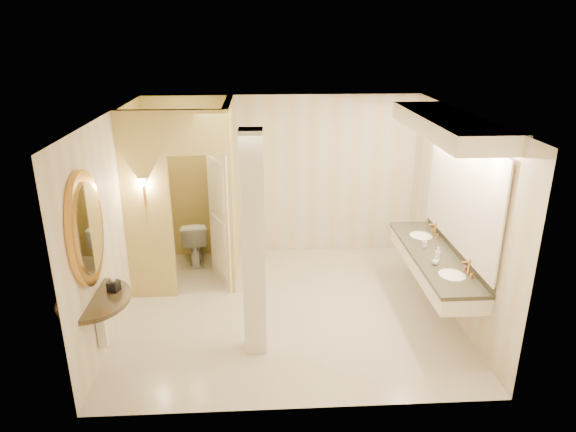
# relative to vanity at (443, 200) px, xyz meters

# --- Properties ---
(floor) EXTENTS (4.50, 4.50, 0.00)m
(floor) POSITION_rel_vanity_xyz_m (-1.98, 0.17, -1.63)
(floor) COLOR beige
(floor) RESTS_ON ground
(ceiling) EXTENTS (4.50, 4.50, 0.00)m
(ceiling) POSITION_rel_vanity_xyz_m (-1.98, 0.17, 1.07)
(ceiling) COLOR silver
(ceiling) RESTS_ON wall_back
(wall_back) EXTENTS (4.50, 0.02, 2.70)m
(wall_back) POSITION_rel_vanity_xyz_m (-1.98, 2.17, -0.28)
(wall_back) COLOR beige
(wall_back) RESTS_ON floor
(wall_front) EXTENTS (4.50, 0.02, 2.70)m
(wall_front) POSITION_rel_vanity_xyz_m (-1.98, -1.83, -0.28)
(wall_front) COLOR beige
(wall_front) RESTS_ON floor
(wall_left) EXTENTS (0.02, 4.00, 2.70)m
(wall_left) POSITION_rel_vanity_xyz_m (-4.23, 0.17, -0.28)
(wall_left) COLOR beige
(wall_left) RESTS_ON floor
(wall_right) EXTENTS (0.02, 4.00, 2.70)m
(wall_right) POSITION_rel_vanity_xyz_m (0.27, 0.17, -0.28)
(wall_right) COLOR beige
(wall_right) RESTS_ON floor
(toilet_closet) EXTENTS (1.50, 1.55, 2.70)m
(toilet_closet) POSITION_rel_vanity_xyz_m (-3.10, 1.14, -0.24)
(toilet_closet) COLOR #D8C571
(toilet_closet) RESTS_ON floor
(wall_sconce) EXTENTS (0.14, 0.14, 0.42)m
(wall_sconce) POSITION_rel_vanity_xyz_m (-3.90, 0.60, 0.10)
(wall_sconce) COLOR #CD8941
(wall_sconce) RESTS_ON toilet_closet
(vanity) EXTENTS (0.75, 2.52, 2.09)m
(vanity) POSITION_rel_vanity_xyz_m (0.00, 0.00, 0.00)
(vanity) COLOR white
(vanity) RESTS_ON floor
(console_shelf) EXTENTS (0.98, 0.98, 1.94)m
(console_shelf) POSITION_rel_vanity_xyz_m (-4.19, -0.96, -0.29)
(console_shelf) COLOR black
(console_shelf) RESTS_ON floor
(pillar) EXTENTS (0.26, 0.26, 2.70)m
(pillar) POSITION_rel_vanity_xyz_m (-2.43, -0.73, -0.28)
(pillar) COLOR white
(pillar) RESTS_ON floor
(tissue_box) EXTENTS (0.15, 0.15, 0.12)m
(tissue_box) POSITION_rel_vanity_xyz_m (-4.03, -0.80, -0.69)
(tissue_box) COLOR black
(tissue_box) RESTS_ON console_shelf
(toilet) EXTENTS (0.49, 0.77, 0.75)m
(toilet) POSITION_rel_vanity_xyz_m (-3.44, 1.81, -1.26)
(toilet) COLOR white
(toilet) RESTS_ON floor
(soap_bottle_a) EXTENTS (0.06, 0.06, 0.13)m
(soap_bottle_a) POSITION_rel_vanity_xyz_m (-0.11, 0.22, -0.69)
(soap_bottle_a) COLOR beige
(soap_bottle_a) RESTS_ON vanity
(soap_bottle_b) EXTENTS (0.10, 0.10, 0.11)m
(soap_bottle_b) POSITION_rel_vanity_xyz_m (-0.15, -0.34, -0.70)
(soap_bottle_b) COLOR silver
(soap_bottle_b) RESTS_ON vanity
(soap_bottle_c) EXTENTS (0.08, 0.09, 0.19)m
(soap_bottle_c) POSITION_rel_vanity_xyz_m (-0.09, -0.24, -0.66)
(soap_bottle_c) COLOR #C6B28C
(soap_bottle_c) RESTS_ON vanity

